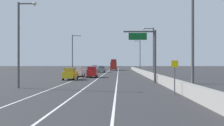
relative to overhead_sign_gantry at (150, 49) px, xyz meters
The scene contains 18 objects.
ground_plane 37.53m from the overhead_sign_gantry, 99.60° to the left, with size 320.00×320.00×0.00m, color #2D2D30.
lane_stripe_left 30.45m from the overhead_sign_gantry, 112.91° to the left, with size 0.16×130.00×0.00m, color silver.
lane_stripe_center 29.28m from the overhead_sign_gantry, 106.50° to the left, with size 0.16×130.00×0.00m, color silver.
lane_stripe_right 28.50m from the overhead_sign_gantry, 99.65° to the left, with size 0.16×130.00×0.00m, color silver.
jersey_barrier_right 13.44m from the overhead_sign_gantry, 83.97° to the left, with size 0.60×120.00×1.10m, color gray.
overhead_sign_gantry is the anchor object (origin of this frame).
speed_advisory_sign 13.54m from the overhead_sign_gantry, 88.08° to the right, with size 0.60×0.11×3.00m.
lamp_post_right_near 14.12m from the overhead_sign_gantry, 83.97° to the right, with size 2.14×0.44×9.59m.
lamp_post_right_second 11.37m from the overhead_sign_gantry, 80.55° to the left, with size 2.14×0.44×9.59m.
lamp_post_right_third 36.43m from the overhead_sign_gantry, 87.55° to the left, with size 2.14×0.44×9.59m.
lamp_post_left_near 17.28m from the overhead_sign_gantry, 152.33° to the right, with size 2.14×0.44×9.59m.
lamp_post_left_mid 26.99m from the overhead_sign_gantry, 124.54° to the left, with size 2.14×0.44×9.59m.
car_white_0 19.64m from the overhead_sign_gantry, 131.01° to the left, with size 2.07×4.75×2.01m.
car_yellow_1 14.22m from the overhead_sign_gantry, 156.17° to the left, with size 1.91×4.51×1.99m.
car_red_2 15.92m from the overhead_sign_gantry, 128.57° to the left, with size 2.05×4.40×2.13m.
car_gray_3 38.51m from the overhead_sign_gantry, 104.56° to the left, with size 2.01×4.24×1.97m.
car_silver_4 50.10m from the overhead_sign_gantry, 104.92° to the left, with size 1.79×4.36×2.09m.
box_truck 60.04m from the overhead_sign_gantry, 96.28° to the left, with size 2.50×8.26×4.36m.
Camera 1 is at (1.82, -6.61, 2.76)m, focal length 37.92 mm.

